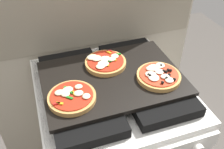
# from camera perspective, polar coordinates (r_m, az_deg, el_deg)

# --- Properties ---
(kitchen_backsplash) EXTENTS (1.10, 0.09, 1.55)m
(kitchen_backsplash) POSITION_cam_1_polar(r_m,az_deg,el_deg) (1.32, -4.60, 3.94)
(kitchen_backsplash) COLOR #B2A893
(kitchen_backsplash) RESTS_ON ground_plane
(stove) EXTENTS (0.60, 0.64, 0.90)m
(stove) POSITION_cam_1_polar(r_m,az_deg,el_deg) (1.33, 0.02, -16.24)
(stove) COLOR white
(stove) RESTS_ON ground_plane
(baking_tray) EXTENTS (0.54, 0.38, 0.02)m
(baking_tray) POSITION_cam_1_polar(r_m,az_deg,el_deg) (0.99, -0.00, -0.81)
(baking_tray) COLOR black
(baking_tray) RESTS_ON stove
(pizza_left) EXTENTS (0.17, 0.17, 0.03)m
(pizza_left) POSITION_cam_1_polar(r_m,az_deg,el_deg) (0.89, -9.07, -4.99)
(pizza_left) COLOR #C18947
(pizza_left) RESTS_ON baking_tray
(pizza_right) EXTENTS (0.17, 0.17, 0.03)m
(pizza_right) POSITION_cam_1_polar(r_m,az_deg,el_deg) (0.99, 10.44, -0.22)
(pizza_right) COLOR tan
(pizza_right) RESTS_ON baking_tray
(pizza_center) EXTENTS (0.17, 0.17, 0.03)m
(pizza_center) POSITION_cam_1_polar(r_m,az_deg,el_deg) (1.04, -1.55, 2.83)
(pizza_center) COLOR tan
(pizza_center) RESTS_ON baking_tray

